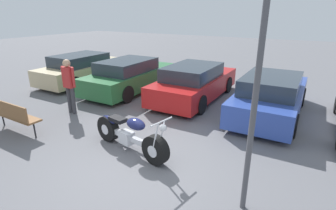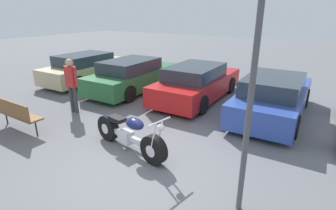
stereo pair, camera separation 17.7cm
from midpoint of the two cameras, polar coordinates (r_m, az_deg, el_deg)
name	(u,v)px [view 2 (the right image)]	position (r m, az deg, el deg)	size (l,w,h in m)	color
ground_plane	(135,165)	(5.77, -6.35, -12.93)	(60.00, 60.00, 0.00)	slate
motorcycle	(128,134)	(6.18, -7.84, -6.29)	(2.30, 0.88, 1.05)	black
parked_car_champagne	(88,68)	(12.75, -16.63, 7.69)	(1.83, 4.44, 1.30)	#C6B284
parked_car_green	(134,76)	(10.87, -7.05, 6.38)	(1.83, 4.44, 1.30)	#286B38
parked_car_red	(197,83)	(9.73, 6.83, 4.81)	(1.83, 4.44, 1.30)	red
parked_car_blue	(273,97)	(8.73, 22.44, 1.67)	(1.83, 4.44, 1.30)	#2D479E
park_bench	(15,112)	(8.12, -29.78, -1.35)	(1.70, 0.44, 0.89)	brown
lamp_post	(254,65)	(3.82, 19.57, 8.19)	(0.27, 0.27, 3.57)	#4C4C51
person_standing	(71,81)	(8.75, -19.76, 4.89)	(0.52, 0.23, 1.74)	#38383D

